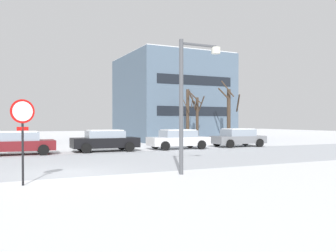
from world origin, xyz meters
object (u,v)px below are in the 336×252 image
stop_sign (23,125)px  parked_car_maroon (18,143)px  parked_car_white (178,139)px  street_lamp (189,91)px  parked_car_black (105,140)px  parked_car_gray (238,137)px

stop_sign → parked_car_maroon: 11.26m
parked_car_white → street_lamp: bearing=-115.2°
stop_sign → parked_car_black: bearing=62.7°
parked_car_maroon → parked_car_black: size_ratio=0.96×
street_lamp → parked_car_white: 12.52m
street_lamp → parked_car_white: size_ratio=1.16×
parked_car_gray → parked_car_white: bearing=-179.1°
street_lamp → parked_car_maroon: (-5.48, 11.26, -2.46)m
parked_car_black → parked_car_gray: (10.71, -0.16, -0.01)m
parked_car_maroon → parked_car_white: parked_car_maroon is taller
parked_car_maroon → parked_car_black: 5.35m
stop_sign → parked_car_maroon: stop_sign is taller
stop_sign → street_lamp: street_lamp is taller
parked_car_maroon → parked_car_black: parked_car_black is taller
street_lamp → parked_car_white: bearing=64.8°
parked_car_maroon → parked_car_gray: (16.06, -0.08, 0.01)m
street_lamp → parked_car_white: street_lamp is taller
street_lamp → parked_car_black: 11.61m
street_lamp → stop_sign: bearing=179.3°
parked_car_white → parked_car_gray: bearing=0.9°
street_lamp → parked_car_black: bearing=90.7°
parked_car_white → parked_car_gray: (5.35, 0.08, 0.01)m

